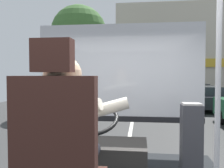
% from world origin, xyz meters
% --- Properties ---
extents(ground, '(18.00, 44.00, 0.06)m').
position_xyz_m(ground, '(0.00, 8.80, -0.02)').
color(ground, '#323232').
extents(bus_driver, '(0.80, 0.59, 0.78)m').
position_xyz_m(bus_driver, '(-0.16, -0.47, 1.50)').
color(bus_driver, black).
rests_on(bus_driver, driver_seat).
extents(steering_console, '(1.10, 1.00, 0.88)m').
position_xyz_m(steering_console, '(-0.16, 0.70, 0.91)').
color(steering_console, '#282623').
rests_on(steering_console, bus_floor).
extents(handrail_pole, '(0.04, 0.04, 1.96)m').
position_xyz_m(handrail_pole, '(0.95, 0.08, 1.66)').
color(handrail_pole, '#B7B7BC').
rests_on(handrail_pole, bus_floor).
extents(fare_box, '(0.22, 0.20, 0.87)m').
position_xyz_m(fare_box, '(0.89, 0.76, 1.11)').
color(fare_box, '#333338').
rests_on(fare_box, bus_floor).
extents(windshield_panel, '(2.50, 0.08, 1.48)m').
position_xyz_m(windshield_panel, '(0.00, 1.62, 1.73)').
color(windshield_panel, silver).
extents(street_tree, '(2.82, 2.82, 5.39)m').
position_xyz_m(street_tree, '(-2.81, 9.82, 3.95)').
color(street_tree, '#4C3828').
rests_on(street_tree, ground).
extents(shop_building, '(12.52, 4.93, 7.25)m').
position_xyz_m(shop_building, '(4.69, 18.23, 3.62)').
color(shop_building, '#BCB29E').
rests_on(shop_building, ground).
extents(parked_car_black, '(1.78, 3.94, 1.25)m').
position_xyz_m(parked_car_black, '(3.68, 11.12, 0.64)').
color(parked_car_black, black).
rests_on(parked_car_black, ground).
extents(parked_car_charcoal, '(1.99, 4.46, 1.21)m').
position_xyz_m(parked_car_charcoal, '(4.13, 15.75, 0.63)').
color(parked_car_charcoal, '#474C51').
rests_on(parked_car_charcoal, ground).
extents(parked_car_white, '(1.98, 4.28, 1.22)m').
position_xyz_m(parked_car_white, '(4.01, 20.43, 0.63)').
color(parked_car_white, silver).
rests_on(parked_car_white, ground).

